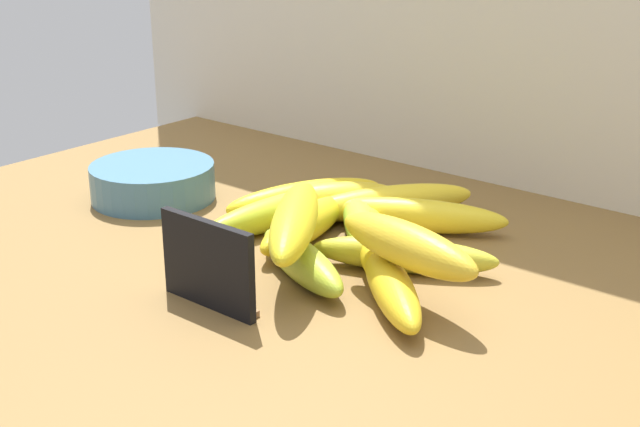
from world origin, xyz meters
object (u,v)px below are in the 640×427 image
at_px(banana_1, 305,225).
at_px(banana_8, 277,212).
at_px(fruit_bowl, 153,181).
at_px(banana_10, 404,255).
at_px(banana_2, 414,215).
at_px(banana_12, 407,245).
at_px(banana_5, 304,259).
at_px(banana_3, 306,198).
at_px(chalkboard_sign, 208,267).
at_px(banana_4, 375,244).
at_px(banana_11, 292,221).
at_px(banana_9, 337,200).
at_px(banana_6, 361,227).
at_px(banana_0, 390,202).
at_px(banana_7, 391,286).

height_order(banana_1, banana_8, banana_1).
relative_size(fruit_bowl, banana_10, 0.81).
relative_size(banana_2, banana_12, 1.24).
xyz_separation_m(banana_5, banana_8, (-0.11, 0.08, -0.00)).
relative_size(banana_8, banana_10, 1.09).
bearing_deg(banana_3, banana_1, -50.22).
height_order(banana_2, banana_8, same).
bearing_deg(chalkboard_sign, banana_5, 75.87).
height_order(chalkboard_sign, banana_8, chalkboard_sign).
relative_size(banana_1, banana_4, 0.87).
bearing_deg(banana_8, banana_10, -2.55).
bearing_deg(banana_2, banana_11, -98.06).
distance_m(banana_9, banana_12, 0.23).
height_order(banana_6, banana_10, same).
relative_size(banana_9, banana_11, 0.78).
distance_m(banana_0, banana_12, 0.22).
height_order(chalkboard_sign, banana_9, chalkboard_sign).
bearing_deg(banana_12, banana_4, 142.43).
relative_size(banana_9, banana_12, 0.94).
distance_m(banana_1, banana_12, 0.18).
bearing_deg(banana_6, banana_12, -37.04).
xyz_separation_m(banana_6, banana_11, (-0.00, -0.11, 0.04)).
xyz_separation_m(banana_0, banana_8, (-0.08, -0.11, -0.00)).
distance_m(banana_0, banana_9, 0.06).
xyz_separation_m(banana_4, banana_10, (0.04, -0.00, -0.00)).
relative_size(banana_3, banana_9, 1.27).
bearing_deg(banana_12, banana_9, 144.23).
bearing_deg(banana_11, banana_8, 138.68).
bearing_deg(banana_10, banana_0, 130.44).
distance_m(fruit_bowl, banana_7, 0.40).
relative_size(fruit_bowl, banana_9, 0.97).
xyz_separation_m(banana_9, banana_11, (0.07, -0.16, 0.04)).
bearing_deg(banana_1, banana_9, 104.00).
distance_m(banana_6, banana_8, 0.10).
bearing_deg(banana_8, fruit_bowl, -172.94).
xyz_separation_m(banana_6, banana_8, (-0.10, -0.02, 0.00)).
bearing_deg(chalkboard_sign, fruit_bowl, 148.88).
distance_m(chalkboard_sign, banana_3, 0.25).
xyz_separation_m(banana_1, banana_12, (0.17, -0.06, 0.04)).
bearing_deg(banana_1, banana_6, 34.51).
relative_size(chalkboard_sign, banana_5, 0.68).
bearing_deg(banana_7, banana_12, 56.44).
bearing_deg(banana_7, banana_10, 115.21).
distance_m(banana_2, banana_8, 0.15).
distance_m(chalkboard_sign, banana_0, 0.29).
xyz_separation_m(chalkboard_sign, banana_4, (0.06, 0.18, -0.02)).
distance_m(banana_0, banana_5, 0.19).
height_order(banana_0, banana_2, banana_0).
bearing_deg(banana_5, banana_8, 143.39).
relative_size(banana_0, banana_1, 1.21).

